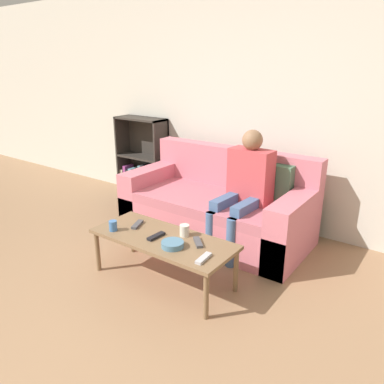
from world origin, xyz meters
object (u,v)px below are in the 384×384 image
coffee_table (163,241)px  tv_remote_1 (156,236)px  person_adult (246,182)px  cup_near (113,226)px  cup_far (184,230)px  couch (218,208)px  tv_remote_0 (198,242)px  bookshelf (143,168)px  snack_bowl (173,244)px  tv_remote_3 (204,258)px  tv_remote_2 (137,224)px

coffee_table → tv_remote_1: 0.07m
person_adult → tv_remote_1: 1.04m
cup_near → cup_far: cup_far is taller
couch → tv_remote_0: (0.40, -0.94, 0.11)m
couch → tv_remote_1: couch is taller
bookshelf → tv_remote_0: bearing=-36.7°
cup_near → snack_bowl: bearing=5.7°
cup_near → tv_remote_0: bearing=17.1°
person_adult → tv_remote_0: size_ratio=7.43×
cup_near → cup_far: size_ratio=0.93×
couch → tv_remote_1: size_ratio=11.09×
cup_far → tv_remote_3: bearing=-34.1°
coffee_table → tv_remote_0: 0.31m
cup_near → tv_remote_0: cup_near is taller
cup_far → snack_bowl: 0.22m
person_adult → snack_bowl: 1.05m
tv_remote_0 → tv_remote_1: size_ratio=0.90×
person_adult → tv_remote_0: bearing=-83.2°
cup_near → tv_remote_0: size_ratio=0.57×
tv_remote_2 → tv_remote_1: bearing=-36.8°
bookshelf → coffee_table: bearing=-43.0°
tv_remote_2 → tv_remote_0: bearing=-18.4°
bookshelf → cup_near: size_ratio=12.13×
couch → coffee_table: couch is taller
tv_remote_3 → snack_bowl: 0.30m
cup_near → tv_remote_1: cup_near is taller
couch → tv_remote_3: couch is taller
person_adult → cup_near: (-0.67, -1.07, -0.23)m
couch → tv_remote_0: size_ratio=12.32×
tv_remote_0 → tv_remote_2: bearing=137.0°
bookshelf → tv_remote_3: 2.58m
cup_near → tv_remote_2: 0.22m
tv_remote_0 → tv_remote_3: same height
tv_remote_2 → couch: bearing=56.3°
cup_far → tv_remote_1: 0.23m
tv_remote_0 → person_adult: bearing=47.6°
bookshelf → snack_bowl: bearing=-41.7°
cup_far → tv_remote_0: 0.18m
tv_remote_3 → cup_far: bearing=141.2°
tv_remote_2 → snack_bowl: snack_bowl is taller
person_adult → tv_remote_3: (0.23, -1.04, -0.26)m
couch → tv_remote_0: bearing=-66.7°
cup_near → tv_remote_2: bearing=63.6°
snack_bowl → cup_far: bearing=101.9°
cup_near → couch: bearing=74.9°
coffee_table → person_adult: bearing=75.1°
bookshelf → tv_remote_0: (1.87, -1.39, 0.01)m
coffee_table → tv_remote_0: size_ratio=7.81×
tv_remote_3 → person_adult: bearing=97.6°
coffee_table → cup_far: size_ratio=12.84×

